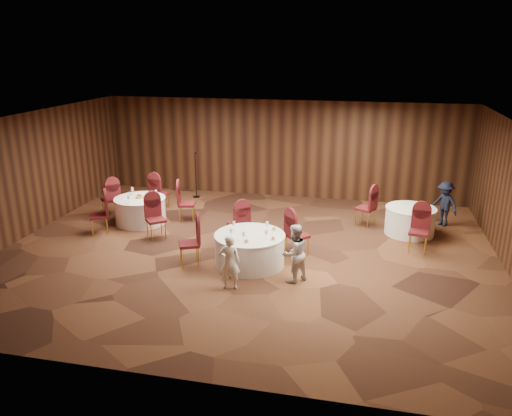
% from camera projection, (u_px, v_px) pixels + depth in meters
% --- Properties ---
extents(ground, '(12.00, 12.00, 0.00)m').
position_uv_depth(ground, '(246.00, 252.00, 12.30)').
color(ground, black).
rests_on(ground, ground).
extents(room_shell, '(12.00, 12.00, 12.00)m').
position_uv_depth(room_shell, '(246.00, 175.00, 11.69)').
color(room_shell, silver).
rests_on(room_shell, ground).
extents(table_main, '(1.63, 1.63, 0.74)m').
position_uv_depth(table_main, '(250.00, 249.00, 11.52)').
color(table_main, white).
rests_on(table_main, ground).
extents(table_left, '(1.44, 1.44, 0.74)m').
position_uv_depth(table_left, '(141.00, 210.00, 14.24)').
color(table_left, white).
rests_on(table_left, ground).
extents(table_right, '(1.32, 1.32, 0.74)m').
position_uv_depth(table_right, '(410.00, 221.00, 13.40)').
color(table_right, white).
rests_on(table_right, ground).
extents(chairs_main, '(3.09, 2.22, 1.00)m').
position_uv_depth(chairs_main, '(242.00, 234.00, 12.10)').
color(chairs_main, '#470E19').
rests_on(chairs_main, ground).
extents(chairs_left, '(3.05, 2.99, 1.00)m').
position_uv_depth(chairs_left, '(143.00, 206.00, 14.24)').
color(chairs_left, '#470E19').
rests_on(chairs_left, ground).
extents(chairs_right, '(1.96, 2.29, 1.00)m').
position_uv_depth(chairs_right, '(390.00, 219.00, 13.13)').
color(chairs_right, '#470E19').
rests_on(chairs_right, ground).
extents(tabletop_main, '(1.13, 1.04, 0.22)m').
position_uv_depth(tabletop_main, '(256.00, 232.00, 11.26)').
color(tabletop_main, silver).
rests_on(tabletop_main, table_main).
extents(tabletop_left, '(0.86, 0.85, 0.22)m').
position_uv_depth(tabletop_left, '(139.00, 195.00, 14.09)').
color(tabletop_left, silver).
rests_on(tabletop_left, table_left).
extents(tabletop_right, '(0.08, 0.08, 0.22)m').
position_uv_depth(tabletop_right, '(420.00, 205.00, 12.99)').
color(tabletop_right, silver).
rests_on(tabletop_right, table_right).
extents(mic_stand, '(0.24, 0.24, 1.51)m').
position_uv_depth(mic_stand, '(196.00, 184.00, 16.65)').
color(mic_stand, black).
rests_on(mic_stand, ground).
extents(woman_a, '(0.48, 0.36, 1.19)m').
position_uv_depth(woman_a, '(230.00, 262.00, 10.30)').
color(woman_a, white).
rests_on(woman_a, ground).
extents(woman_b, '(0.79, 0.80, 1.30)m').
position_uv_depth(woman_b, '(294.00, 253.00, 10.61)').
color(woman_b, silver).
rests_on(woman_b, ground).
extents(man_c, '(0.93, 0.91, 1.28)m').
position_uv_depth(man_c, '(444.00, 204.00, 13.95)').
color(man_c, black).
rests_on(man_c, ground).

